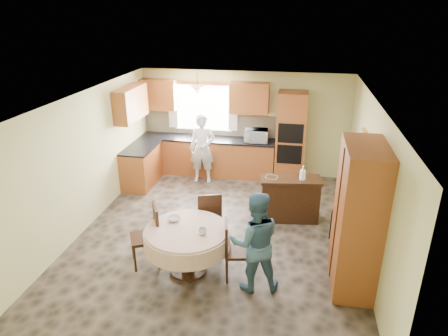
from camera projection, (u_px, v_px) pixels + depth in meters
name	position (u px, v px, depth m)	size (l,w,h in m)	color
floor	(220.00, 232.00, 7.41)	(5.00, 6.00, 0.01)	brown
ceiling	(219.00, 99.00, 6.46)	(5.00, 6.00, 0.01)	white
wall_back	(244.00, 123.00, 9.66)	(5.00, 0.02, 2.50)	#CDCA83
wall_front	(164.00, 277.00, 4.21)	(5.00, 0.02, 2.50)	#CDCA83
wall_left	(87.00, 160.00, 7.37)	(0.02, 6.00, 2.50)	#CDCA83
wall_right	(369.00, 181.00, 6.51)	(0.02, 6.00, 2.50)	#CDCA83
window	(203.00, 108.00, 9.68)	(1.40, 0.03, 1.10)	white
curtain_left	(173.00, 105.00, 9.75)	(0.22, 0.02, 1.15)	white
curtain_right	(233.00, 107.00, 9.49)	(0.22, 0.02, 1.15)	white
base_cab_back	(207.00, 157.00, 9.84)	(3.30, 0.60, 0.88)	#AC5D2D
counter_back	(207.00, 139.00, 9.67)	(3.30, 0.64, 0.04)	black
base_cab_left	(142.00, 166.00, 9.26)	(0.60, 1.20, 0.88)	#AC5D2D
counter_left	(140.00, 147.00, 9.08)	(0.64, 1.20, 0.04)	black
backsplash	(209.00, 124.00, 9.83)	(3.30, 0.02, 0.55)	#C1B188
wall_cab_left	(159.00, 94.00, 9.62)	(0.85, 0.33, 0.72)	#B8652E
wall_cab_right	(249.00, 98.00, 9.24)	(0.90, 0.33, 0.72)	#B8652E
wall_cab_side	(131.00, 104.00, 8.72)	(0.33, 1.20, 0.72)	#B8652E
oven_tower	(291.00, 137.00, 9.26)	(0.66, 0.62, 2.12)	#AC5D2D
oven_upper	(291.00, 134.00, 8.90)	(0.56, 0.01, 0.45)	black
oven_lower	(289.00, 155.00, 9.09)	(0.56, 0.01, 0.45)	black
pendant	(198.00, 90.00, 9.05)	(0.36, 0.36, 0.18)	beige
sideboard	(289.00, 200.00, 7.71)	(1.14, 0.47, 0.82)	#3C2310
space_heater	(342.00, 225.00, 7.14)	(0.39, 0.27, 0.53)	black
cupboard	(358.00, 218.00, 5.68)	(0.57, 1.15, 2.19)	#AC5D2D
dining_table	(187.00, 239.00, 6.12)	(1.33, 1.33, 0.76)	#3C2310
chair_left	(149.00, 232.00, 6.34)	(0.59, 0.59, 1.02)	#3C2310
chair_back	(209.00, 215.00, 6.89)	(0.55, 0.55, 0.99)	#3C2310
chair_right	(233.00, 247.00, 6.02)	(0.49, 0.49, 0.95)	#3C2310
framed_picture	(364.00, 143.00, 7.10)	(0.06, 0.51, 0.43)	gold
microwave	(256.00, 136.00, 9.35)	(0.54, 0.37, 0.30)	silver
person_sink	(203.00, 149.00, 9.27)	(0.59, 0.39, 1.63)	silver
person_dining	(255.00, 242.00, 5.69)	(0.75, 0.59, 1.55)	#3A5F7F
bowl_sideboard	(271.00, 178.00, 7.61)	(0.23, 0.23, 0.06)	#B2B2B2
bottle_sideboard	(303.00, 174.00, 7.46)	(0.13, 0.13, 0.33)	silver
cup_table	(202.00, 231.00, 5.90)	(0.12, 0.12, 0.10)	#B2B2B2
bowl_table	(174.00, 219.00, 6.28)	(0.20, 0.20, 0.06)	#B2B2B2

